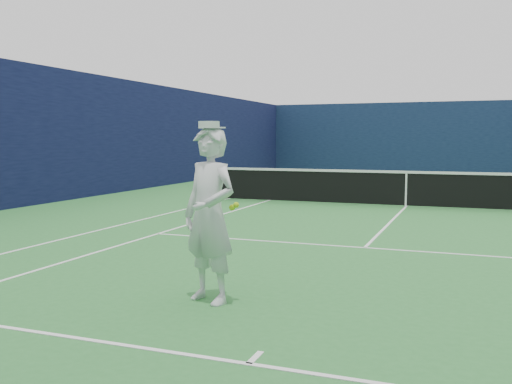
% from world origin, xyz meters
% --- Properties ---
extents(ground, '(80.00, 80.00, 0.00)m').
position_xyz_m(ground, '(0.00, 0.00, 0.00)').
color(ground, '#2B7331').
rests_on(ground, ground).
extents(court_markings, '(11.03, 23.83, 0.01)m').
position_xyz_m(court_markings, '(0.00, 0.00, 0.00)').
color(court_markings, white).
rests_on(court_markings, ground).
extents(windscreen_fence, '(20.12, 36.12, 4.00)m').
position_xyz_m(windscreen_fence, '(0.00, 0.00, 2.00)').
color(windscreen_fence, '#101E3D').
rests_on(windscreen_fence, ground).
extents(tennis_net, '(12.88, 0.09, 1.07)m').
position_xyz_m(tennis_net, '(0.00, 0.00, 0.55)').
color(tennis_net, '#141E4C').
rests_on(tennis_net, ground).
extents(tennis_player, '(0.86, 0.73, 2.09)m').
position_xyz_m(tennis_player, '(-1.11, -10.31, 1.02)').
color(tennis_player, silver).
rests_on(tennis_player, ground).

